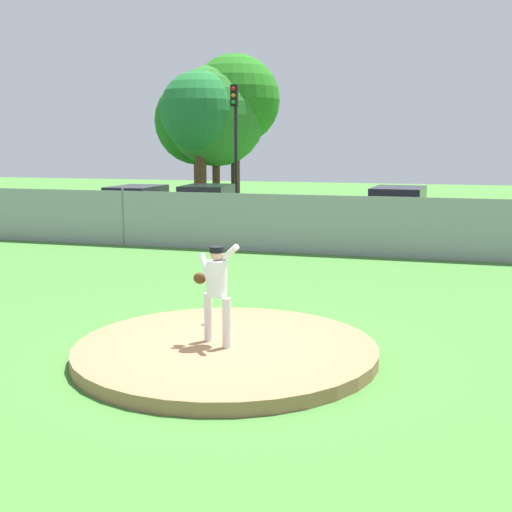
{
  "coord_description": "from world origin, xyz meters",
  "views": [
    {
      "loc": [
        3.23,
        -9.48,
        3.3
      ],
      "look_at": [
        -0.07,
        1.93,
        1.28
      ],
      "focal_mm": 46.94,
      "sensor_mm": 36.0,
      "label": 1
    }
  ],
  "objects": [
    {
      "name": "traffic_cone_orange",
      "position": [
        -3.29,
        13.67,
        0.26
      ],
      "size": [
        0.4,
        0.4,
        0.55
      ],
      "color": "orange",
      "rests_on": "asphalt_strip"
    },
    {
      "name": "tree_broad_right",
      "position": [
        -9.64,
        24.12,
        4.39
      ],
      "size": [
        4.56,
        4.56,
        6.69
      ],
      "color": "#4C331E",
      "rests_on": "ground_plane"
    },
    {
      "name": "pitchers_mound",
      "position": [
        0.0,
        0.0,
        0.1
      ],
      "size": [
        4.72,
        4.72,
        0.2
      ],
      "primitive_type": "cylinder",
      "color": "#99704C",
      "rests_on": "ground_plane"
    },
    {
      "name": "tree_bushy_near",
      "position": [
        -8.39,
        23.35,
        4.62
      ],
      "size": [
        5.1,
        5.1,
        7.18
      ],
      "color": "#4C331E",
      "rests_on": "ground_plane"
    },
    {
      "name": "asphalt_strip",
      "position": [
        0.0,
        14.5,
        0.0
      ],
      "size": [
        44.0,
        7.0,
        0.01
      ],
      "primitive_type": "cube",
      "color": "#2B2B2D",
      "rests_on": "ground_plane"
    },
    {
      "name": "parked_car_charcoal",
      "position": [
        1.54,
        14.23,
        0.84
      ],
      "size": [
        2.1,
        4.48,
        1.77
      ],
      "color": "#232328",
      "rests_on": "ground_plane"
    },
    {
      "name": "tree_slender_far",
      "position": [
        -7.54,
        23.97,
        5.43
      ],
      "size": [
        4.6,
        4.6,
        7.77
      ],
      "color": "#4C331E",
      "rests_on": "ground_plane"
    },
    {
      "name": "traffic_light_near",
      "position": [
        -5.72,
        18.31,
        3.85
      ],
      "size": [
        0.28,
        0.46,
        5.72
      ],
      "color": "black",
      "rests_on": "ground_plane"
    },
    {
      "name": "parked_car_champagne",
      "position": [
        -5.48,
        14.07,
        0.81
      ],
      "size": [
        2.12,
        4.19,
        1.73
      ],
      "color": "tan",
      "rests_on": "ground_plane"
    },
    {
      "name": "baseball",
      "position": [
        -0.73,
        0.97,
        0.24
      ],
      "size": [
        0.07,
        0.07,
        0.07
      ],
      "primitive_type": "sphere",
      "color": "white",
      "rests_on": "pitchers_mound"
    },
    {
      "name": "parked_car_teal",
      "position": [
        -8.63,
        14.6,
        0.78
      ],
      "size": [
        1.94,
        4.52,
        1.61
      ],
      "color": "#146066",
      "rests_on": "ground_plane"
    },
    {
      "name": "pitcher_youth",
      "position": [
        -0.14,
        -0.01,
        1.15
      ],
      "size": [
        0.81,
        0.38,
        1.61
      ],
      "color": "silver",
      "rests_on": "pitchers_mound"
    },
    {
      "name": "chainlink_fence",
      "position": [
        0.0,
        10.0,
        0.89
      ],
      "size": [
        34.39,
        0.07,
        1.87
      ],
      "color": "gray",
      "rests_on": "ground_plane"
    },
    {
      "name": "tree_broad_left",
      "position": [
        -8.76,
        22.11,
        4.77
      ],
      "size": [
        3.97,
        3.97,
        6.81
      ],
      "color": "#4C331E",
      "rests_on": "ground_plane"
    },
    {
      "name": "ground_plane",
      "position": [
        0.0,
        6.0,
        0.0
      ],
      "size": [
        80.0,
        80.0,
        0.0
      ],
      "primitive_type": "plane",
      "color": "#427A33"
    }
  ]
}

